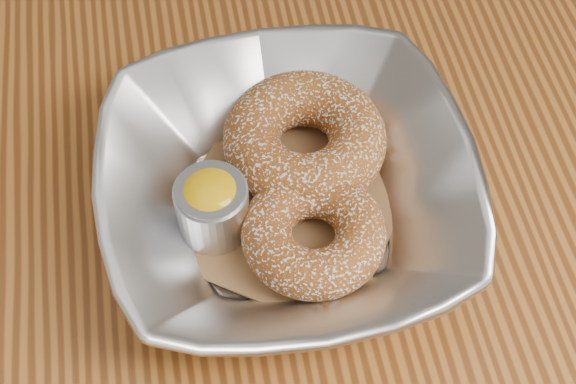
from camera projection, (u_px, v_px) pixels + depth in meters
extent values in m
cube|color=brown|center=(211.00, 217.00, 0.59)|extent=(1.20, 0.80, 0.04)
imported|color=silver|center=(288.00, 191.00, 0.54)|extent=(0.25, 0.25, 0.06)
cube|color=brown|center=(288.00, 209.00, 0.56)|extent=(0.20, 0.20, 0.00)
torus|color=brown|center=(304.00, 139.00, 0.56)|extent=(0.13, 0.13, 0.04)
torus|color=brown|center=(314.00, 233.00, 0.52)|extent=(0.11, 0.11, 0.03)
cylinder|color=silver|center=(213.00, 209.00, 0.53)|extent=(0.05, 0.05, 0.04)
cylinder|color=gray|center=(212.00, 206.00, 0.53)|extent=(0.05, 0.05, 0.04)
ellipsoid|color=#F3B007|center=(211.00, 196.00, 0.52)|extent=(0.04, 0.04, 0.03)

